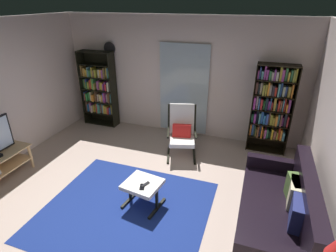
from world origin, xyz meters
name	(u,v)px	position (x,y,z in m)	size (l,w,h in m)	color
ground_plane	(121,211)	(0.00, 0.00, 0.00)	(7.02, 7.02, 0.00)	#B9A193
wall_back	(180,78)	(0.00, 2.90, 1.30)	(5.60, 0.06, 2.60)	silver
glass_door_panel	(184,90)	(0.11, 2.83, 1.05)	(1.10, 0.01, 2.00)	silver
area_rug	(126,210)	(0.05, 0.05, 0.00)	(2.42, 2.15, 0.01)	navy
bookshelf_near_tv	(99,90)	(-1.96, 2.68, 0.88)	(0.84, 0.30, 1.80)	black
bookshelf_near_sofa	(271,106)	(1.97, 2.65, 0.97)	(0.76, 0.30, 1.79)	black
leather_sofa	(279,212)	(2.17, 0.38, 0.31)	(0.88, 1.93, 0.87)	black
lounge_armchair	(182,130)	(0.36, 1.90, 0.53)	(0.72, 0.78, 1.02)	black
ottoman	(143,187)	(0.25, 0.25, 0.34)	(0.58, 0.55, 0.41)	white
tv_remote	(145,184)	(0.31, 0.21, 0.42)	(0.04, 0.14, 0.02)	black
cell_phone	(142,187)	(0.29, 0.15, 0.42)	(0.07, 0.14, 0.01)	black
wall_clock	(110,48)	(-1.66, 2.82, 1.85)	(0.29, 0.03, 0.29)	silver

